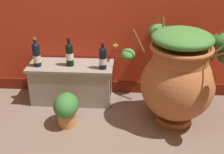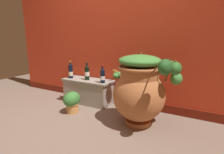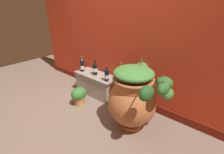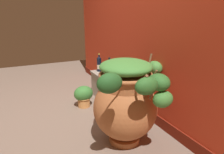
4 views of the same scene
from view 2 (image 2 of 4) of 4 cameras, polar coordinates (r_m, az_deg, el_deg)
The scene contains 8 objects.
ground_plane at distance 2.32m, azimuth -12.36°, elevation -16.50°, with size 7.00×7.00×0.00m, color #7A6656.
back_wall at distance 3.03m, azimuth 1.98°, elevation 15.92°, with size 4.40×0.33×2.60m.
terracotta_urn at distance 2.30m, azimuth 8.88°, elevation -3.61°, with size 1.02×1.01×0.91m.
stone_ledge at distance 3.13m, azimuth -7.55°, elevation -4.19°, with size 0.87×0.36×0.41m.
wine_bottle_left at distance 2.81m, azimuth -3.01°, elevation 0.54°, with size 0.08×0.08×0.29m.
wine_bottle_middle at distance 3.21m, azimuth -12.96°, elevation 1.88°, with size 0.08×0.08×0.31m.
wine_bottle_right at distance 3.04m, azimuth -7.92°, elevation 1.47°, with size 0.08×0.08×0.29m.
potted_shrub at distance 2.78m, azimuth -12.58°, elevation -7.53°, with size 0.23×0.29×0.32m.
Camera 2 is at (1.37, -1.50, 1.12)m, focal length 28.84 mm.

